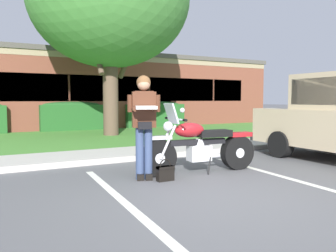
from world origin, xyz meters
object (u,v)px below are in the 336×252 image
motorcycle (204,145)px  hedge_right (153,114)px  hedge_center_right (71,116)px  rider_person (144,118)px  brick_building (43,92)px  handbag (165,172)px

motorcycle → hedge_right: bearing=68.1°
hedge_center_right → hedge_right: (3.82, -0.00, -0.00)m
rider_person → hedge_center_right: 9.66m
hedge_right → hedge_center_right: bearing=180.0°
hedge_center_right → brick_building: bearing=90.9°
hedge_right → motorcycle: bearing=-111.9°
rider_person → hedge_right: rider_person is taller
motorcycle → hedge_right: size_ratio=0.78×
motorcycle → handbag: bearing=-165.1°
motorcycle → handbag: motorcycle is taller
rider_person → handbag: 0.94m
motorcycle → hedge_right: (3.86, 9.59, 0.16)m
handbag → hedge_center_right: size_ratio=0.14×
rider_person → hedge_right: 10.82m
hedge_right → brick_building: bearing=123.8°
hedge_right → brick_building: brick_building is taller
hedge_center_right → brick_building: 5.94m
rider_person → brick_building: bearing=85.8°
motorcycle → brick_building: (-0.06, 15.43, 1.24)m
hedge_center_right → motorcycle: bearing=-90.2°
motorcycle → handbag: size_ratio=6.23×
handbag → motorcycle: bearing=14.9°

